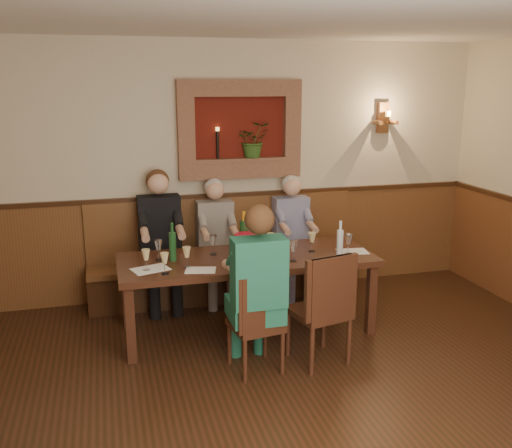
{
  "coord_description": "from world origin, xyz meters",
  "views": [
    {
      "loc": [
        -1.25,
        -3.13,
        2.35
      ],
      "look_at": [
        0.1,
        1.9,
        1.05
      ],
      "focal_mm": 40.0,
      "sensor_mm": 36.0,
      "label": 1
    }
  ],
  "objects_px": {
    "wine_bottle_green_a": "(244,237)",
    "wine_bottle_green_b": "(173,246)",
    "chair_near_right": "(320,330)",
    "person_bench_mid": "(217,252)",
    "person_bench_right": "(293,247)",
    "person_chair_front": "(256,303)",
    "spittoon_bucket": "(247,247)",
    "dining_table": "(247,264)",
    "bench": "(227,269)",
    "person_bench_left": "(161,252)",
    "water_bottle": "(340,242)",
    "chair_near_left": "(256,342)"
  },
  "relations": [
    {
      "from": "wine_bottle_green_a",
      "to": "wine_bottle_green_b",
      "type": "height_order",
      "value": "wine_bottle_green_a"
    },
    {
      "from": "chair_near_right",
      "to": "wine_bottle_green_b",
      "type": "relative_size",
      "value": 2.78
    },
    {
      "from": "person_bench_mid",
      "to": "person_bench_right",
      "type": "height_order",
      "value": "person_bench_mid"
    },
    {
      "from": "person_chair_front",
      "to": "wine_bottle_green_b",
      "type": "height_order",
      "value": "person_chair_front"
    },
    {
      "from": "spittoon_bucket",
      "to": "person_bench_right",
      "type": "bearing_deg",
      "value": 50.61
    },
    {
      "from": "chair_near_right",
      "to": "person_chair_front",
      "type": "height_order",
      "value": "person_chair_front"
    },
    {
      "from": "person_bench_right",
      "to": "person_bench_mid",
      "type": "bearing_deg",
      "value": -179.99
    },
    {
      "from": "wine_bottle_green_a",
      "to": "spittoon_bucket",
      "type": "bearing_deg",
      "value": -95.02
    },
    {
      "from": "person_bench_mid",
      "to": "dining_table",
      "type": "bearing_deg",
      "value": -81.32
    },
    {
      "from": "bench",
      "to": "person_bench_left",
      "type": "relative_size",
      "value": 2.04
    },
    {
      "from": "wine_bottle_green_b",
      "to": "water_bottle",
      "type": "xyz_separation_m",
      "value": [
        1.54,
        -0.26,
        -0.01
      ]
    },
    {
      "from": "dining_table",
      "to": "chair_near_left",
      "type": "height_order",
      "value": "chair_near_left"
    },
    {
      "from": "chair_near_right",
      "to": "person_bench_right",
      "type": "bearing_deg",
      "value": 66.5
    },
    {
      "from": "wine_bottle_green_a",
      "to": "water_bottle",
      "type": "height_order",
      "value": "wine_bottle_green_a"
    },
    {
      "from": "bench",
      "to": "wine_bottle_green_a",
      "type": "bearing_deg",
      "value": -90.98
    },
    {
      "from": "person_bench_left",
      "to": "wine_bottle_green_a",
      "type": "height_order",
      "value": "person_bench_left"
    },
    {
      "from": "person_bench_left",
      "to": "water_bottle",
      "type": "height_order",
      "value": "person_bench_left"
    },
    {
      "from": "dining_table",
      "to": "person_bench_left",
      "type": "relative_size",
      "value": 1.63
    },
    {
      "from": "bench",
      "to": "wine_bottle_green_b",
      "type": "relative_size",
      "value": 8.37
    },
    {
      "from": "chair_near_right",
      "to": "spittoon_bucket",
      "type": "height_order",
      "value": "same"
    },
    {
      "from": "person_bench_right",
      "to": "wine_bottle_green_b",
      "type": "height_order",
      "value": "person_bench_right"
    },
    {
      "from": "person_bench_left",
      "to": "bench",
      "type": "bearing_deg",
      "value": 8.44
    },
    {
      "from": "dining_table",
      "to": "water_bottle",
      "type": "distance_m",
      "value": 0.9
    },
    {
      "from": "person_bench_mid",
      "to": "person_bench_right",
      "type": "xyz_separation_m",
      "value": [
        0.87,
        0.0,
        -0.0
      ]
    },
    {
      "from": "wine_bottle_green_a",
      "to": "chair_near_right",
      "type": "bearing_deg",
      "value": -61.09
    },
    {
      "from": "chair_near_right",
      "to": "person_bench_right",
      "type": "xyz_separation_m",
      "value": [
        0.29,
        1.61,
        0.27
      ]
    },
    {
      "from": "chair_near_left",
      "to": "person_bench_left",
      "type": "distance_m",
      "value": 1.76
    },
    {
      "from": "spittoon_bucket",
      "to": "wine_bottle_green_b",
      "type": "relative_size",
      "value": 0.69
    },
    {
      "from": "dining_table",
      "to": "spittoon_bucket",
      "type": "xyz_separation_m",
      "value": [
        -0.03,
        -0.09,
        0.2
      ]
    },
    {
      "from": "person_bench_left",
      "to": "person_bench_right",
      "type": "bearing_deg",
      "value": 0.15
    },
    {
      "from": "bench",
      "to": "person_chair_front",
      "type": "xyz_separation_m",
      "value": [
        -0.12,
        -1.72,
        0.27
      ]
    },
    {
      "from": "spittoon_bucket",
      "to": "wine_bottle_green_b",
      "type": "xyz_separation_m",
      "value": [
        -0.66,
        0.15,
        0.02
      ]
    },
    {
      "from": "person_bench_left",
      "to": "person_bench_right",
      "type": "height_order",
      "value": "person_bench_left"
    },
    {
      "from": "person_bench_left",
      "to": "water_bottle",
      "type": "bearing_deg",
      "value": -33.5
    },
    {
      "from": "spittoon_bucket",
      "to": "person_bench_left",
      "type": "bearing_deg",
      "value": 126.75
    },
    {
      "from": "person_chair_front",
      "to": "chair_near_left",
      "type": "bearing_deg",
      "value": -56.49
    },
    {
      "from": "spittoon_bucket",
      "to": "water_bottle",
      "type": "relative_size",
      "value": 0.72
    },
    {
      "from": "chair_near_right",
      "to": "person_bench_mid",
      "type": "bearing_deg",
      "value": 96.4
    },
    {
      "from": "chair_near_right",
      "to": "wine_bottle_green_a",
      "type": "relative_size",
      "value": 2.34
    },
    {
      "from": "spittoon_bucket",
      "to": "water_bottle",
      "type": "bearing_deg",
      "value": -7.24
    },
    {
      "from": "person_bench_left",
      "to": "person_chair_front",
      "type": "relative_size",
      "value": 1.02
    },
    {
      "from": "dining_table",
      "to": "chair_near_right",
      "type": "distance_m",
      "value": 0.97
    },
    {
      "from": "bench",
      "to": "person_bench_mid",
      "type": "distance_m",
      "value": 0.28
    },
    {
      "from": "person_bench_mid",
      "to": "water_bottle",
      "type": "distance_m",
      "value": 1.47
    },
    {
      "from": "bench",
      "to": "water_bottle",
      "type": "relative_size",
      "value": 8.75
    },
    {
      "from": "chair_near_left",
      "to": "wine_bottle_green_a",
      "type": "height_order",
      "value": "wine_bottle_green_a"
    },
    {
      "from": "person_bench_mid",
      "to": "wine_bottle_green_b",
      "type": "bearing_deg",
      "value": -125.69
    },
    {
      "from": "person_bench_left",
      "to": "wine_bottle_green_b",
      "type": "bearing_deg",
      "value": -87.56
    },
    {
      "from": "dining_table",
      "to": "wine_bottle_green_a",
      "type": "height_order",
      "value": "wine_bottle_green_a"
    },
    {
      "from": "chair_near_left",
      "to": "spittoon_bucket",
      "type": "relative_size",
      "value": 3.59
    }
  ]
}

